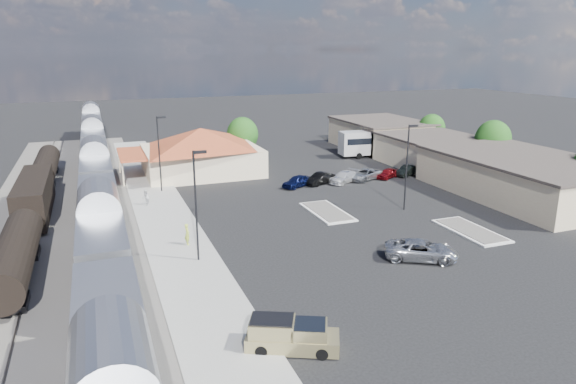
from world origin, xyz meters
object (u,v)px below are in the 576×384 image
object	(u,v)px
pickup_truck	(293,336)
station_depot	(201,151)
coach_bus	(379,141)
suv	(421,250)

from	to	relation	value
pickup_truck	station_depot	bearing A→B (deg)	20.34
pickup_truck	coach_bus	xyz separation A→B (m)	(32.50, 45.94, 1.48)
station_depot	suv	world-z (taller)	station_depot
pickup_truck	coach_bus	world-z (taller)	coach_bus
station_depot	coach_bus	distance (m)	28.63
coach_bus	suv	bearing A→B (deg)	159.98
pickup_truck	coach_bus	bearing A→B (deg)	-9.85
pickup_truck	suv	distance (m)	16.55
station_depot	coach_bus	world-z (taller)	station_depot
station_depot	pickup_truck	distance (m)	44.42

